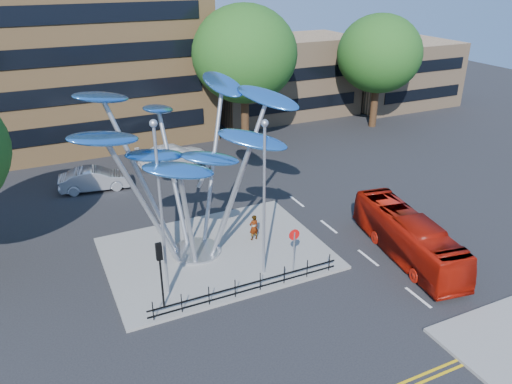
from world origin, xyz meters
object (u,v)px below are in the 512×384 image
tree_far (379,54)px  red_bus (408,236)px  tree_right (245,54)px  pedestrian (254,227)px  no_entry_sign_island (294,243)px  parked_car_mid (95,179)px  parked_car_right (173,155)px  street_lamp_right (264,187)px  leaf_sculpture (187,137)px  street_lamp_left (160,197)px  traffic_light_island (160,262)px

tree_far → red_bus: tree_far is taller
tree_right → pedestrian: tree_right is taller
no_entry_sign_island → parked_car_mid: size_ratio=0.49×
no_entry_sign_island → parked_car_mid: 17.30m
parked_car_right → street_lamp_right: bearing=177.2°
leaf_sculpture → parked_car_right: 15.26m
red_bus → street_lamp_right: bearing=177.0°
tree_right → street_lamp_left: bearing=-124.0°
tree_right → pedestrian: size_ratio=7.63×
no_entry_sign_island → traffic_light_island: bearing=-179.9°
street_lamp_right → pedestrian: street_lamp_right is taller
parked_car_right → pedestrian: bearing=-179.0°
parked_car_mid → red_bus: bearing=-131.8°
street_lamp_right → parked_car_right: size_ratio=1.46×
tree_right → parked_car_mid: bearing=-163.7°
red_bus → tree_far: bearing=65.9°
tree_right → traffic_light_island: 24.06m
traffic_light_island → parked_car_mid: (-0.65, 15.50, -1.80)m
street_lamp_right → parked_car_mid: 16.77m
tree_right → street_lamp_left: 22.49m
tree_right → no_entry_sign_island: (-6.00, -19.48, -6.22)m
street_lamp_left → tree_far: bearing=34.9°
tree_far → parked_car_right: (-21.14, -1.62, -6.28)m
leaf_sculpture → parked_car_mid: 13.33m
traffic_light_island → no_entry_sign_island: 7.05m
pedestrian → parked_car_right: size_ratio=0.28×
pedestrian → parked_car_mid: size_ratio=0.32×
tree_right → street_lamp_right: tree_right is taller
red_bus → parked_car_mid: size_ratio=1.79×
leaf_sculpture → street_lamp_right: bearing=-55.1°
street_lamp_left → tree_right: bearing=56.0°
tree_far → red_bus: 25.40m
street_lamp_left → street_lamp_right: 5.03m
leaf_sculpture → no_entry_sign_island: bearing=-45.7°
no_entry_sign_island → red_bus: size_ratio=0.28×
parked_car_right → no_entry_sign_island: bearing=-177.9°
leaf_sculpture → no_entry_sign_island: 7.71m
tree_right → parked_car_mid: (-13.65, -4.00, -7.22)m
leaf_sculpture → tree_far: bearing=32.5°
tree_right → parked_car_right: size_ratio=2.13×
parked_car_right → leaf_sculpture: bearing=166.4°
parked_car_right → traffic_light_island: bearing=160.3°
tree_right → red_bus: size_ratio=1.36×
tree_far → tree_right: bearing=-180.0°
street_lamp_right → traffic_light_island: street_lamp_right is taller
red_bus → pedestrian: red_bus is taller
traffic_light_island → pedestrian: size_ratio=2.16×
street_lamp_left → parked_car_right: 18.29m
pedestrian → street_lamp_right: bearing=68.7°
leaf_sculpture → traffic_light_island: bearing=-125.0°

